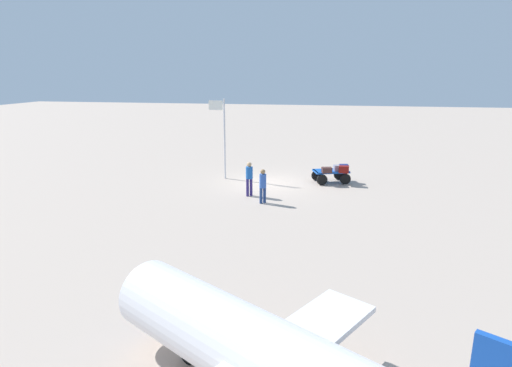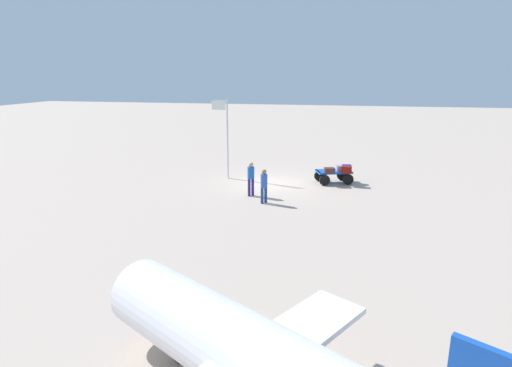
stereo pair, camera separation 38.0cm
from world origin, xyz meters
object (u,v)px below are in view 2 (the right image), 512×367
(suitcase_grey, at_px, (347,168))
(airplane_near, at_px, (250,357))
(worker_lead, at_px, (264,184))
(worker_trailing, at_px, (251,176))
(suitcase_dark, at_px, (342,168))
(suitcase_tan, at_px, (329,170))
(suitcase_navy, at_px, (347,170))
(luggage_cart, at_px, (333,174))
(flagpole, at_px, (225,132))

(suitcase_grey, relative_size, airplane_near, 0.07)
(worker_lead, bearing_deg, worker_trailing, -50.96)
(suitcase_dark, height_order, airplane_near, airplane_near)
(suitcase_tan, distance_m, worker_trailing, 4.68)
(worker_trailing, bearing_deg, worker_lead, 129.04)
(worker_lead, bearing_deg, suitcase_dark, -127.46)
(airplane_near, bearing_deg, suitcase_navy, -95.12)
(airplane_near, bearing_deg, worker_lead, -79.93)
(luggage_cart, xyz_separation_m, suitcase_tan, (0.20, 0.64, 0.35))
(suitcase_navy, bearing_deg, airplane_near, 84.88)
(worker_lead, xyz_separation_m, flagpole, (3.09, -4.35, 1.78))
(luggage_cart, height_order, suitcase_tan, suitcase_tan)
(luggage_cart, distance_m, worker_lead, 5.51)
(suitcase_grey, distance_m, worker_lead, 6.02)
(suitcase_grey, bearing_deg, suitcase_tan, 40.61)
(suitcase_tan, distance_m, flagpole, 6.22)
(suitcase_grey, distance_m, flagpole, 7.08)
(suitcase_dark, xyz_separation_m, flagpole, (6.56, 0.18, 1.87))
(suitcase_tan, relative_size, flagpole, 0.13)
(worker_lead, bearing_deg, suitcase_tan, -125.56)
(airplane_near, bearing_deg, suitcase_dark, -94.13)
(airplane_near, xyz_separation_m, flagpole, (5.32, -16.93, 1.54))
(suitcase_dark, relative_size, flagpole, 0.14)
(suitcase_tan, bearing_deg, airplane_near, 87.96)
(luggage_cart, height_order, suitcase_grey, suitcase_grey)
(suitcase_grey, bearing_deg, airplane_near, 85.06)
(luggage_cart, height_order, suitcase_dark, suitcase_dark)
(suitcase_navy, distance_m, worker_lead, 5.56)
(worker_lead, bearing_deg, suitcase_navy, -132.16)
(luggage_cart, bearing_deg, flagpole, 2.24)
(suitcase_dark, bearing_deg, airplane_near, 85.87)
(suitcase_dark, height_order, suitcase_grey, suitcase_grey)
(worker_lead, xyz_separation_m, worker_trailing, (0.87, -1.07, 0.07))
(worker_lead, xyz_separation_m, airplane_near, (-2.23, 12.58, 0.25))
(suitcase_navy, bearing_deg, suitcase_dark, -57.36)
(suitcase_navy, relative_size, worker_lead, 0.34)
(suitcase_dark, relative_size, suitcase_grey, 1.21)
(suitcase_grey, bearing_deg, worker_lead, 51.72)
(suitcase_navy, relative_size, flagpole, 0.12)
(luggage_cart, bearing_deg, suitcase_grey, -168.75)
(suitcase_dark, xyz_separation_m, suitcase_tan, (0.65, 0.58, -0.01))
(suitcase_tan, bearing_deg, flagpole, -3.86)
(suitcase_dark, xyz_separation_m, worker_trailing, (4.34, 3.46, 0.16))
(suitcase_grey, relative_size, worker_lead, 0.33)
(worker_lead, bearing_deg, suitcase_grey, -128.28)
(suitcase_navy, distance_m, suitcase_grey, 0.60)
(airplane_near, bearing_deg, worker_trailing, -77.20)
(worker_trailing, bearing_deg, flagpole, -55.88)
(suitcase_dark, xyz_separation_m, worker_lead, (3.47, 4.53, 0.09))
(worker_lead, bearing_deg, flagpole, -54.61)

